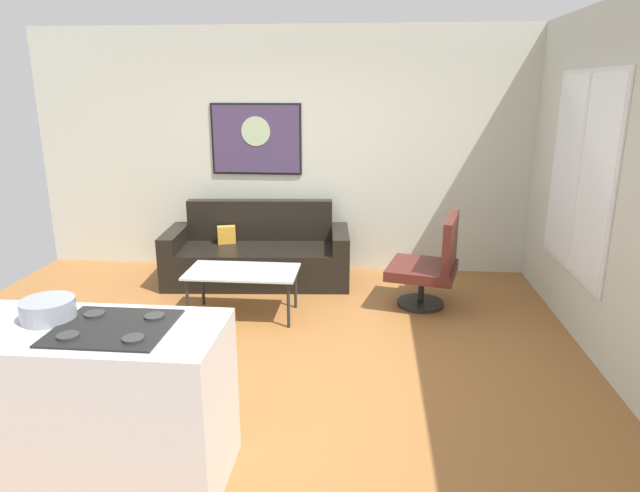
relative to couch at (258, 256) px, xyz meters
The scene contains 10 objects.
ground 1.95m from the couch, 75.89° to the right, with size 6.40×6.40×0.04m, color #935D2E.
back_wall 1.33m from the couch, 50.10° to the left, with size 6.40×0.05×2.80m, color beige.
right_wall 3.64m from the couch, 26.83° to the right, with size 0.05×6.40×2.80m, color beige.
couch is the anchor object (origin of this frame).
coffee_table 1.04m from the couch, 86.66° to the right, with size 1.05×0.57×0.46m.
armchair 1.98m from the couch, 18.61° to the right, with size 0.78×0.80×0.93m.
kitchen_counter 3.40m from the couch, 96.67° to the right, with size 1.78×0.67×0.94m.
mixing_bowl 3.40m from the couch, 98.19° to the right, with size 0.29×0.29×0.12m.
wall_painting 1.37m from the couch, 99.65° to the left, with size 1.06×0.03×0.82m.
window 3.39m from the couch, 17.52° to the right, with size 0.03×1.49×1.76m.
Camera 1 is at (0.78, -4.09, 2.14)m, focal length 31.32 mm.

